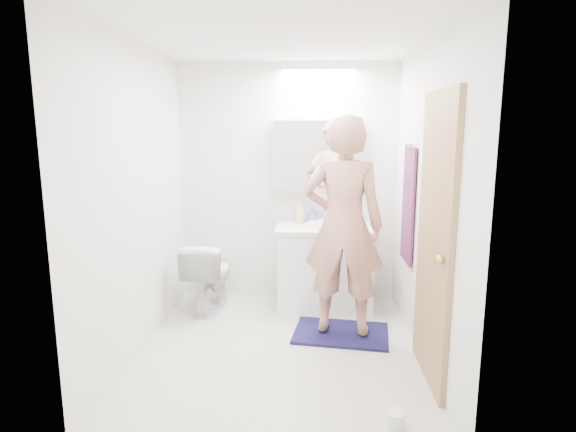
# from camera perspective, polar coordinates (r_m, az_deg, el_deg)

# --- Properties ---
(floor) EXTENTS (2.50, 2.50, 0.00)m
(floor) POSITION_cam_1_polar(r_m,az_deg,el_deg) (3.91, -0.94, -15.99)
(floor) COLOR silver
(floor) RESTS_ON ground
(ceiling) EXTENTS (2.50, 2.50, 0.00)m
(ceiling) POSITION_cam_1_polar(r_m,az_deg,el_deg) (3.56, -1.07, 21.10)
(ceiling) COLOR white
(ceiling) RESTS_ON floor
(wall_back) EXTENTS (2.50, 0.00, 2.50)m
(wall_back) POSITION_cam_1_polar(r_m,az_deg,el_deg) (4.78, -0.03, 3.95)
(wall_back) COLOR white
(wall_back) RESTS_ON floor
(wall_front) EXTENTS (2.50, 0.00, 2.50)m
(wall_front) POSITION_cam_1_polar(r_m,az_deg,el_deg) (2.32, -3.01, -3.07)
(wall_front) COLOR white
(wall_front) RESTS_ON floor
(wall_left) EXTENTS (0.00, 2.50, 2.50)m
(wall_left) POSITION_cam_1_polar(r_m,az_deg,el_deg) (3.78, -17.90, 1.70)
(wall_left) COLOR white
(wall_left) RESTS_ON floor
(wall_right) EXTENTS (0.00, 2.50, 2.50)m
(wall_right) POSITION_cam_1_polar(r_m,az_deg,el_deg) (3.64, 16.54, 1.46)
(wall_right) COLOR white
(wall_right) RESTS_ON floor
(vanity_cabinet) EXTENTS (0.90, 0.55, 0.78)m
(vanity_cabinet) POSITION_cam_1_polar(r_m,az_deg,el_deg) (4.66, 4.49, -6.43)
(vanity_cabinet) COLOR white
(vanity_cabinet) RESTS_ON floor
(countertop) EXTENTS (0.95, 0.58, 0.04)m
(countertop) POSITION_cam_1_polar(r_m,az_deg,el_deg) (4.56, 4.56, -1.50)
(countertop) COLOR silver
(countertop) RESTS_ON vanity_cabinet
(sink_basin) EXTENTS (0.36, 0.36, 0.03)m
(sink_basin) POSITION_cam_1_polar(r_m,az_deg,el_deg) (4.58, 4.56, -0.99)
(sink_basin) COLOR white
(sink_basin) RESTS_ON countertop
(faucet) EXTENTS (0.02, 0.02, 0.16)m
(faucet) POSITION_cam_1_polar(r_m,az_deg,el_deg) (4.76, 4.50, 0.23)
(faucet) COLOR silver
(faucet) RESTS_ON countertop
(medicine_cabinet) EXTENTS (0.88, 0.14, 0.70)m
(medicine_cabinet) POSITION_cam_1_polar(r_m,az_deg,el_deg) (4.68, 3.63, 7.47)
(medicine_cabinet) COLOR white
(medicine_cabinet) RESTS_ON wall_back
(mirror_panel) EXTENTS (0.84, 0.01, 0.66)m
(mirror_panel) POSITION_cam_1_polar(r_m,az_deg,el_deg) (4.60, 3.65, 7.42)
(mirror_panel) COLOR silver
(mirror_panel) RESTS_ON medicine_cabinet
(toilet) EXTENTS (0.45, 0.71, 0.69)m
(toilet) POSITION_cam_1_polar(r_m,az_deg,el_deg) (4.67, -9.59, -7.12)
(toilet) COLOR white
(toilet) RESTS_ON floor
(bath_rug) EXTENTS (0.87, 0.66, 0.02)m
(bath_rug) POSITION_cam_1_polar(r_m,az_deg,el_deg) (4.19, 6.47, -13.99)
(bath_rug) COLOR #151542
(bath_rug) RESTS_ON floor
(person) EXTENTS (0.72, 0.52, 1.82)m
(person) POSITION_cam_1_polar(r_m,az_deg,el_deg) (3.90, 6.75, -1.21)
(person) COLOR tan
(person) RESTS_ON bath_rug
(door) EXTENTS (0.04, 0.80, 2.00)m
(door) POSITION_cam_1_polar(r_m,az_deg,el_deg) (3.34, 17.44, -2.86)
(door) COLOR #A77853
(door) RESTS_ON wall_right
(door_knob) EXTENTS (0.06, 0.06, 0.06)m
(door_knob) POSITION_cam_1_polar(r_m,az_deg,el_deg) (3.06, 18.06, -5.06)
(door_knob) COLOR gold
(door_knob) RESTS_ON door
(towel) EXTENTS (0.02, 0.42, 1.00)m
(towel) POSITION_cam_1_polar(r_m,az_deg,el_deg) (4.18, 14.42, 1.30)
(towel) COLOR #13243C
(towel) RESTS_ON wall_right
(towel_hook) EXTENTS (0.07, 0.02, 0.02)m
(towel_hook) POSITION_cam_1_polar(r_m,az_deg,el_deg) (4.13, 14.57, 8.44)
(towel_hook) COLOR silver
(towel_hook) RESTS_ON wall_right
(soap_bottle_a) EXTENTS (0.10, 0.10, 0.22)m
(soap_bottle_a) POSITION_cam_1_polar(r_m,az_deg,el_deg) (4.68, 1.47, 0.47)
(soap_bottle_a) COLOR #D3D088
(soap_bottle_a) RESTS_ON countertop
(soap_bottle_b) EXTENTS (0.11, 0.11, 0.17)m
(soap_bottle_b) POSITION_cam_1_polar(r_m,az_deg,el_deg) (4.71, 3.00, 0.22)
(soap_bottle_b) COLOR #5074AC
(soap_bottle_b) RESTS_ON countertop
(toothbrush_cup) EXTENTS (0.10, 0.10, 0.09)m
(toothbrush_cup) POSITION_cam_1_polar(r_m,az_deg,el_deg) (4.72, 7.08, -0.35)
(toothbrush_cup) COLOR #3B4BB3
(toothbrush_cup) RESTS_ON countertop
(toilet_paper_roll) EXTENTS (0.11, 0.11, 0.10)m
(toilet_paper_roll) POSITION_cam_1_polar(r_m,az_deg,el_deg) (3.09, 12.93, -23.01)
(toilet_paper_roll) COLOR white
(toilet_paper_roll) RESTS_ON floor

